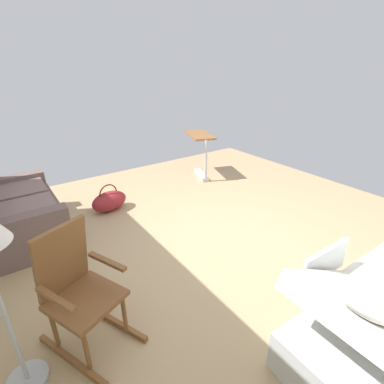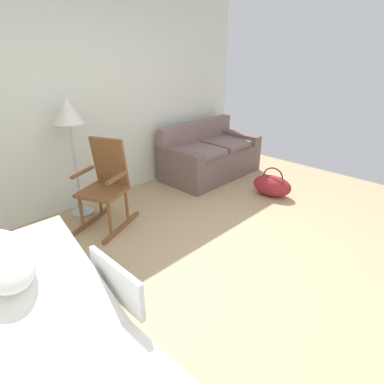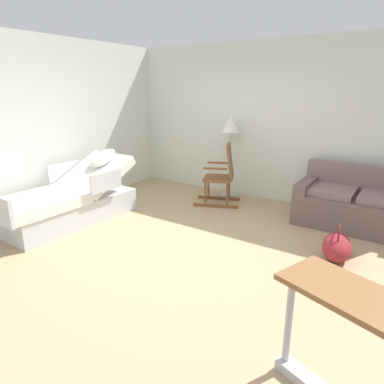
% 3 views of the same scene
% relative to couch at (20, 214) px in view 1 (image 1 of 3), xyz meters
% --- Properties ---
extents(ground_plane, '(6.46, 6.46, 0.00)m').
position_rel_couch_xyz_m(ground_plane, '(-1.68, -1.91, -0.31)').
color(ground_plane, tan).
extents(couch, '(1.60, 0.86, 0.85)m').
position_rel_couch_xyz_m(couch, '(0.00, 0.00, 0.00)').
color(couch, '#68534F').
rests_on(couch, ground).
extents(rocking_chair, '(0.88, 0.73, 1.05)m').
position_rel_couch_xyz_m(rocking_chair, '(-2.09, -0.19, 0.20)').
color(rocking_chair, brown).
rests_on(rocking_chair, ground).
extents(overbed_table, '(0.89, 0.64, 0.84)m').
position_rel_couch_xyz_m(overbed_table, '(0.35, -3.23, 0.23)').
color(overbed_table, '#B2B5BA').
rests_on(overbed_table, ground).
extents(duffel_bag, '(0.41, 0.61, 0.43)m').
position_rel_couch_xyz_m(duffel_bag, '(-0.00, -1.19, -0.15)').
color(duffel_bag, maroon).
rests_on(duffel_bag, ground).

